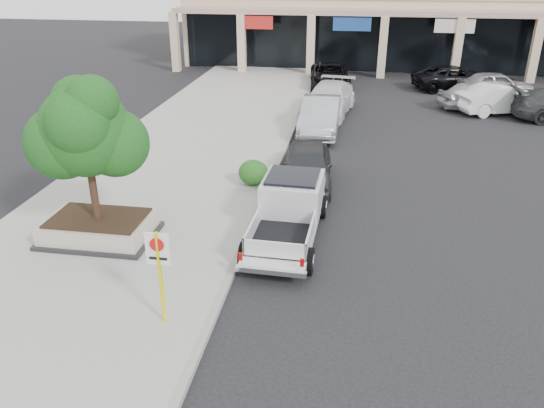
{
  "coord_description": "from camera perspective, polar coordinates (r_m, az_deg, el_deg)",
  "views": [
    {
      "loc": [
        1.43,
        -11.57,
        7.7
      ],
      "look_at": [
        -0.67,
        1.5,
        1.55
      ],
      "focal_mm": 35.0,
      "sensor_mm": 36.0,
      "label": 1
    }
  ],
  "objects": [
    {
      "name": "hedge",
      "position": [
        19.32,
        -2.02,
        3.4
      ],
      "size": [
        1.1,
        0.99,
        0.93
      ],
      "primitive_type": "ellipsoid",
      "color": "#144714",
      "rests_on": "sidewalk"
    },
    {
      "name": "lot_car_a",
      "position": [
        32.34,
        21.32,
        10.86
      ],
      "size": [
        4.81,
        3.33,
        1.52
      ],
      "primitive_type": "imported",
      "rotation": [
        0.0,
        0.0,
        1.95
      ],
      "color": "#AFB1B7",
      "rests_on": "ground"
    },
    {
      "name": "curb",
      "position": [
        19.39,
        -0.45,
        1.76
      ],
      "size": [
        0.2,
        52.0,
        0.15
      ],
      "primitive_type": "cube",
      "color": "gray",
      "rests_on": "ground"
    },
    {
      "name": "lot_car_d",
      "position": [
        36.8,
        19.09,
        12.7
      ],
      "size": [
        5.81,
        3.84,
        1.48
      ],
      "primitive_type": "imported",
      "rotation": [
        0.0,
        0.0,
        1.85
      ],
      "color": "black",
      "rests_on": "ground"
    },
    {
      "name": "no_parking_sign",
      "position": [
        11.84,
        -12.02,
        -6.51
      ],
      "size": [
        0.55,
        0.09,
        2.3
      ],
      "color": "yellow",
      "rests_on": "sidewalk"
    },
    {
      "name": "ground",
      "position": [
        13.97,
        1.76,
        -8.52
      ],
      "size": [
        120.0,
        120.0,
        0.0
      ],
      "primitive_type": "plane",
      "color": "black",
      "rests_on": "ground"
    },
    {
      "name": "lot_car_b",
      "position": [
        31.73,
        23.47,
        10.34
      ],
      "size": [
        5.11,
        3.31,
        1.59
      ],
      "primitive_type": "imported",
      "rotation": [
        0.0,
        0.0,
        1.94
      ],
      "color": "silver",
      "rests_on": "ground"
    },
    {
      "name": "curb_car_a",
      "position": [
        19.67,
        3.85,
        4.17
      ],
      "size": [
        2.09,
        4.52,
        1.5
      ],
      "primitive_type": "imported",
      "rotation": [
        0.0,
        0.0,
        0.07
      ],
      "color": "#2A2B2E",
      "rests_on": "ground"
    },
    {
      "name": "lot_car_e",
      "position": [
        35.59,
        22.92,
        11.78
      ],
      "size": [
        4.75,
        2.68,
        1.53
      ],
      "primitive_type": "imported",
      "rotation": [
        0.0,
        0.0,
        1.78
      ],
      "color": "gray",
      "rests_on": "ground"
    },
    {
      "name": "pickup_truck",
      "position": [
        15.65,
        1.68,
        -1.06
      ],
      "size": [
        2.16,
        5.43,
        1.69
      ],
      "primitive_type": null,
      "rotation": [
        0.0,
        0.0,
        -0.03
      ],
      "color": "silver",
      "rests_on": "ground"
    },
    {
      "name": "sidewalk",
      "position": [
        20.37,
        -11.48,
        2.42
      ],
      "size": [
        8.0,
        52.0,
        0.15
      ],
      "primitive_type": "cube",
      "color": "gray",
      "rests_on": "ground"
    },
    {
      "name": "curb_car_c",
      "position": [
        29.13,
        6.11,
        11.12
      ],
      "size": [
        3.05,
        5.9,
        1.64
      ],
      "primitive_type": "imported",
      "rotation": [
        0.0,
        0.0,
        -0.14
      ],
      "color": "silver",
      "rests_on": "ground"
    },
    {
      "name": "planter",
      "position": [
        16.46,
        -18.08,
        -2.44
      ],
      "size": [
        3.2,
        2.2,
        0.68
      ],
      "color": "black",
      "rests_on": "sidewalk"
    },
    {
      "name": "curb_car_d",
      "position": [
        35.79,
        6.24,
        13.58
      ],
      "size": [
        2.99,
        5.61,
        1.5
      ],
      "primitive_type": "imported",
      "rotation": [
        0.0,
        0.0,
        0.1
      ],
      "color": "black",
      "rests_on": "ground"
    },
    {
      "name": "strip_mall",
      "position": [
        46.07,
        18.47,
        20.08
      ],
      "size": [
        40.55,
        12.43,
        9.5
      ],
      "color": "#CDAF90",
      "rests_on": "ground"
    },
    {
      "name": "curb_car_b",
      "position": [
        25.91,
        5.23,
        9.45
      ],
      "size": [
        1.8,
        5.05,
        1.66
      ],
      "primitive_type": "imported",
      "rotation": [
        0.0,
        0.0,
        -0.01
      ],
      "color": "#A7AAAF",
      "rests_on": "ground"
    },
    {
      "name": "planter_tree",
      "position": [
        15.47,
        -18.82,
        7.5
      ],
      "size": [
        2.9,
        2.55,
        4.0
      ],
      "color": "black",
      "rests_on": "planter"
    }
  ]
}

